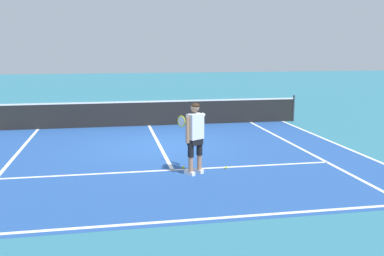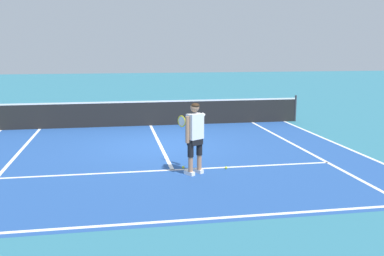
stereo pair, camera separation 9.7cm
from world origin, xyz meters
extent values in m
plane|color=teal|center=(0.00, 0.00, 0.00)|extent=(80.00, 80.00, 0.00)
cube|color=#234C93|center=(0.00, -1.13, 0.00)|extent=(10.98, 10.03, 0.00)
cube|color=white|center=(0.00, -5.95, 0.00)|extent=(10.98, 0.10, 0.01)
cube|color=white|center=(0.00, -2.72, 0.00)|extent=(8.23, 0.10, 0.01)
cube|color=white|center=(0.00, 0.48, 0.00)|extent=(0.10, 6.40, 0.01)
cube|color=white|center=(-4.12, -1.13, 0.00)|extent=(0.10, 9.63, 0.01)
cube|color=white|center=(4.12, -1.13, 0.00)|extent=(0.10, 9.63, 0.01)
cube|color=white|center=(5.49, -1.13, 0.00)|extent=(0.10, 9.63, 0.01)
cylinder|color=#333338|center=(5.94, 3.68, 0.54)|extent=(0.08, 0.08, 1.07)
cube|color=black|center=(0.00, 3.68, 0.46)|extent=(11.84, 0.02, 0.91)
cube|color=white|center=(0.00, 3.68, 0.94)|extent=(11.84, 0.03, 0.06)
cube|color=white|center=(0.34, -3.20, 0.04)|extent=(0.24, 0.30, 0.09)
cube|color=white|center=(0.58, -3.05, 0.04)|extent=(0.24, 0.30, 0.09)
cylinder|color=#A37556|center=(0.36, -3.24, 0.27)|extent=(0.11, 0.11, 0.36)
cylinder|color=black|center=(0.36, -3.24, 0.66)|extent=(0.14, 0.14, 0.41)
cylinder|color=#A37556|center=(0.60, -3.09, 0.27)|extent=(0.11, 0.11, 0.36)
cylinder|color=black|center=(0.60, -3.09, 0.66)|extent=(0.14, 0.14, 0.41)
cube|color=black|center=(0.48, -3.16, 0.82)|extent=(0.39, 0.35, 0.20)
cube|color=white|center=(0.48, -3.16, 1.16)|extent=(0.44, 0.39, 0.60)
cylinder|color=#A37556|center=(0.28, -3.29, 1.11)|extent=(0.09, 0.09, 0.62)
cylinder|color=white|center=(0.66, -2.95, 1.31)|extent=(0.21, 0.27, 0.29)
cylinder|color=#A37556|center=(0.58, -2.75, 1.17)|extent=(0.22, 0.29, 0.14)
sphere|color=#A37556|center=(0.48, -3.15, 1.60)|extent=(0.21, 0.21, 0.21)
ellipsoid|color=#382314|center=(0.49, -3.17, 1.66)|extent=(0.27, 0.27, 0.12)
cylinder|color=#232326|center=(0.48, -2.55, 1.14)|extent=(0.13, 0.19, 0.03)
cylinder|color=yellow|center=(0.40, -2.42, 1.14)|extent=(0.07, 0.10, 0.02)
torus|color=yellow|center=(0.30, -2.27, 1.14)|extent=(0.18, 0.27, 0.30)
cylinder|color=silver|center=(0.30, -2.27, 1.14)|extent=(0.14, 0.21, 0.25)
sphere|color=#CCE02D|center=(1.33, -2.85, 0.03)|extent=(0.07, 0.07, 0.07)
sphere|color=#CCE02D|center=(0.29, -2.62, 0.03)|extent=(0.07, 0.07, 0.07)
camera|label=1|loc=(-1.47, -13.10, 2.97)|focal=41.12mm
camera|label=2|loc=(-1.38, -13.12, 2.97)|focal=41.12mm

